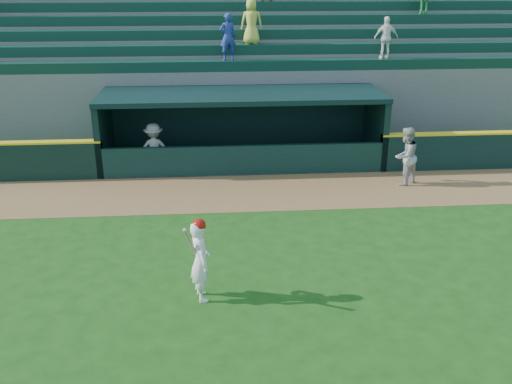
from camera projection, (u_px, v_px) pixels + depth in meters
The scene contains 7 objects.
ground at pixel (262, 273), 12.58m from camera, with size 120.00×120.00×0.00m, color #1B4A12.
warning_track at pixel (248, 192), 17.13m from camera, with size 40.00×3.00×0.01m, color olive.
dugout_player_front at pixel (405, 156), 17.48m from camera, with size 0.88×0.69×1.82m, color #ABABA5.
dugout_player_inside at pixel (154, 149), 18.48m from camera, with size 1.08×0.62×1.67m, color #9B9B96.
dugout at pixel (242, 123), 19.52m from camera, with size 9.40×2.80×2.46m.
stands at pixel (236, 70), 23.39m from camera, with size 34.50×6.28×7.60m.
batter_at_plate at pixel (200, 259), 11.32m from camera, with size 0.57×0.81×1.77m.
Camera 1 is at (-0.98, -11.03, 6.24)m, focal length 40.00 mm.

